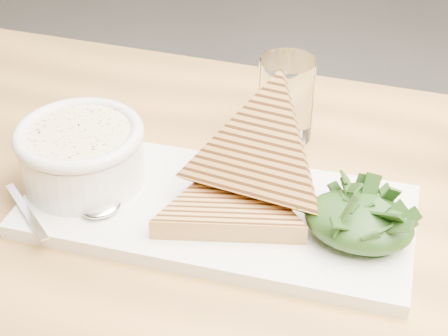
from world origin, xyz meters
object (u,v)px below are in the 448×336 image
(soup_bowl, at_px, (82,160))
(table_top, at_px, (317,299))
(platter, at_px, (217,211))
(glass_near, at_px, (286,99))

(soup_bowl, bearing_deg, table_top, -9.21)
(platter, bearing_deg, table_top, -23.78)
(glass_near, bearing_deg, platter, -95.66)
(platter, xyz_separation_m, glass_near, (0.02, 0.18, 0.04))
(platter, bearing_deg, glass_near, 84.34)
(platter, height_order, glass_near, glass_near)
(soup_bowl, relative_size, glass_near, 1.28)
(table_top, bearing_deg, glass_near, 114.86)
(table_top, height_order, platter, platter)
(soup_bowl, distance_m, glass_near, 0.25)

